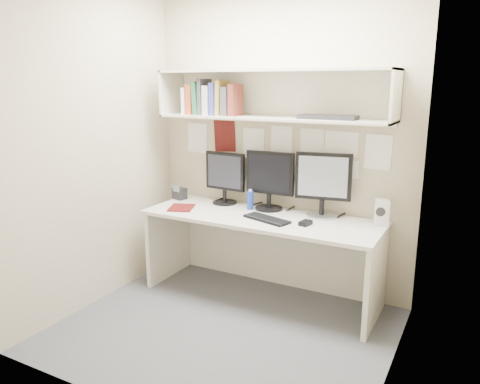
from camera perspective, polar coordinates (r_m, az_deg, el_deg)
The scene contains 19 objects.
floor at distance 3.67m, azimuth -2.04°, elevation -16.44°, with size 2.40×2.00×0.01m, color #48494E.
wall_back at distance 4.12m, azimuth 4.84°, elevation 5.96°, with size 2.40×0.02×2.60m, color tan.
wall_front at distance 2.44m, azimuth -14.15°, elevation 0.56°, with size 2.40×0.02×2.60m, color tan.
wall_left at distance 3.97m, azimuth -17.41°, elevation 5.13°, with size 0.02×2.00×2.60m, color tan.
wall_right at distance 2.83m, azimuth 19.24°, elevation 1.95°, with size 0.02×2.00×2.60m, color tan.
desk at distance 4.04m, azimuth 2.59°, elevation -7.86°, with size 2.00×0.70×0.73m.
overhead_hutch at distance 3.96m, azimuth 4.14°, elevation 11.78°, with size 2.00×0.38×0.40m.
pinned_papers at distance 4.12m, azimuth 4.80°, elevation 5.26°, with size 1.92×0.01×0.48m, color white, non-canonical shape.
monitor_left at distance 4.27m, azimuth -1.84°, elevation 1.98°, with size 0.41×0.22×0.47m.
monitor_center at distance 4.06m, azimuth 3.64°, elevation 1.64°, with size 0.44×0.24×0.51m.
monitor_right at distance 3.89m, azimuth 10.09°, elevation 1.10°, with size 0.46×0.25×0.53m.
keyboard at distance 3.79m, azimuth 3.29°, elevation -3.32°, with size 0.40×0.14×0.02m, color black.
mouse at distance 3.69m, azimuth 7.99°, elevation -3.77°, with size 0.07×0.11×0.03m, color black.
speaker at distance 3.79m, azimuth 16.90°, elevation -2.43°, with size 0.13×0.13×0.20m.
blue_bottle at distance 4.09m, azimuth 1.26°, elevation -0.98°, with size 0.06×0.06×0.18m.
maroon_notebook at distance 4.17m, azimuth -7.16°, elevation -1.91°, with size 0.20×0.25×0.01m, color #510F0D.
desk_phone at distance 4.50m, azimuth -7.39°, elevation -0.16°, with size 0.14×0.13×0.14m.
book_stack at distance 4.14m, azimuth -3.41°, elevation 11.21°, with size 0.52×0.19×0.31m.
hutch_tray at distance 3.71m, azimuth 10.67°, elevation 8.96°, with size 0.45×0.17×0.03m, color black.
Camera 1 is at (1.61, -2.75, 1.82)m, focal length 35.00 mm.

